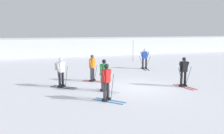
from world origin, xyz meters
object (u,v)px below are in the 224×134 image
Objects in this scene: skier_blue at (144,58)px; trail_marker_pole at (133,51)px; skier_green at (104,74)px; skier_orange at (92,67)px; skier_white at (61,71)px; skier_red at (107,81)px; skier_black at (184,71)px.

trail_marker_pole is (1.15, 4.82, 0.18)m from skier_blue.
skier_green and skier_orange have the same top height.
trail_marker_pole reaches higher than skier_white.
skier_orange is 1.00× the size of skier_blue.
skier_red is at bearing -96.70° from skier_orange.
skier_orange is 10.62m from trail_marker_pole.
skier_white and skier_orange have the same top height.
skier_blue is at bearing 47.62° from skier_green.
trail_marker_pole is at bearing 51.28° from skier_orange.
skier_black is at bearing 13.08° from skier_red.
skier_black and skier_red have the same top height.
skier_white is at bearing 140.70° from skier_green.
skier_orange is (0.51, 4.37, -0.00)m from skier_red.
skier_red is (-0.46, -1.76, 0.00)m from skier_green.
skier_white is 2.31m from skier_orange.
skier_white is 1.00× the size of skier_black.
skier_black is (4.59, -0.58, 0.00)m from skier_green.
skier_green is at bearing 172.76° from skier_black.
skier_white is 1.00× the size of skier_orange.
skier_blue is (7.60, 4.39, -0.00)m from skier_white.
skier_red is 9.86m from skier_blue.
skier_white is 0.75× the size of trail_marker_pole.
skier_white is 1.00× the size of skier_blue.
trail_marker_pole reaches higher than skier_green.
skier_black and skier_orange have the same top height.
skier_white is at bearing -149.99° from skier_blue.
skier_white is at bearing 161.17° from skier_black.
skier_red is at bearing -104.63° from skier_green.
skier_orange is (2.11, 0.93, -0.04)m from skier_white.
skier_green is at bearing -39.30° from skier_white.
skier_blue is at bearing 32.26° from skier_orange.
skier_green is 12.79m from trail_marker_pole.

